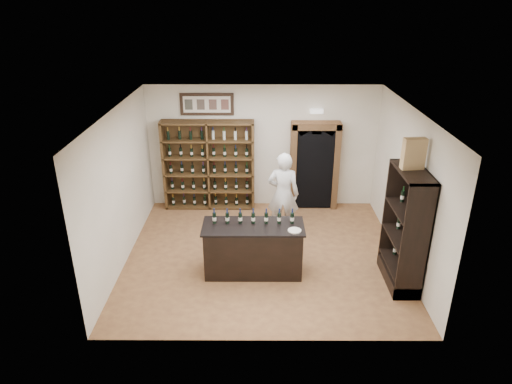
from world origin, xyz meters
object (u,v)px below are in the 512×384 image
shopkeeper (283,194)px  wine_crate (414,154)px  tasting_counter (253,249)px  counter_bottle_0 (214,218)px  wine_shelf (209,165)px  side_cabinet (404,246)px

shopkeeper → wine_crate: size_ratio=3.52×
tasting_counter → counter_bottle_0: counter_bottle_0 is taller
wine_shelf → wine_crate: size_ratio=4.11×
counter_bottle_0 → wine_crate: wine_crate is taller
counter_bottle_0 → side_cabinet: side_cabinet is taller
shopkeeper → wine_crate: wine_crate is taller
counter_bottle_0 → wine_shelf: bearing=97.6°
wine_shelf → counter_bottle_0: size_ratio=7.33×
counter_bottle_0 → side_cabinet: 3.49m
counter_bottle_0 → shopkeeper: size_ratio=0.16×
side_cabinet → wine_crate: wine_crate is taller
side_cabinet → wine_crate: 1.72m
wine_shelf → shopkeeper: bearing=-38.6°
tasting_counter → wine_crate: size_ratio=3.51×
wine_shelf → tasting_counter: size_ratio=1.17×
counter_bottle_0 → tasting_counter: bearing=-7.3°
side_cabinet → counter_bottle_0: bearing=173.5°
counter_bottle_0 → wine_crate: size_ratio=0.56×
wine_crate → counter_bottle_0: bearing=169.8°
tasting_counter → shopkeeper: (0.63, 1.55, 0.45)m
tasting_counter → shopkeeper: size_ratio=1.00×
side_cabinet → shopkeeper: 2.80m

